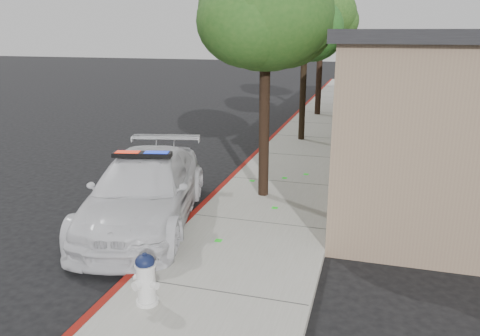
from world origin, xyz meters
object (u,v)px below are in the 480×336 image
object	(u,v)px
clapboard_building	(457,91)
street_tree_mid	(305,32)
fire_hydrant	(146,279)
street_tree_near	(266,18)
street_tree_far	(323,17)
police_car	(144,191)

from	to	relation	value
clapboard_building	street_tree_mid	xyz separation A→B (m)	(-5.46, -0.46, 2.05)
clapboard_building	fire_hydrant	size ratio (longest dim) A/B	24.77
clapboard_building	street_tree_near	size ratio (longest dim) A/B	3.59
street_tree_mid	street_tree_far	bearing A→B (deg)	90.66
street_tree_near	street_tree_far	size ratio (longest dim) A/B	0.93
fire_hydrant	street_tree_near	size ratio (longest dim) A/B	0.15
police_car	street_tree_far	bearing A→B (deg)	69.00
street_tree_far	police_car	bearing A→B (deg)	-97.89
clapboard_building	police_car	xyz separation A→B (m)	(-7.59, -9.43, -1.35)
street_tree_far	clapboard_building	bearing A→B (deg)	-44.50
clapboard_building	street_tree_mid	size ratio (longest dim) A/B	3.91
street_tree_near	street_tree_far	distance (m)	12.65
street_tree_mid	police_car	bearing A→B (deg)	-103.33
fire_hydrant	street_tree_far	world-z (taller)	street_tree_far
police_car	street_tree_near	xyz separation A→B (m)	(2.22, 2.23, 3.71)
clapboard_building	street_tree_near	xyz separation A→B (m)	(-5.37, -7.21, 2.36)
clapboard_building	police_car	size ratio (longest dim) A/B	3.66
street_tree_mid	street_tree_far	xyz separation A→B (m)	(-0.07, 5.89, 0.67)
fire_hydrant	street_tree_far	bearing A→B (deg)	108.70
police_car	street_tree_near	bearing A→B (deg)	32.02
police_car	street_tree_mid	xyz separation A→B (m)	(2.13, 8.98, 3.40)
fire_hydrant	street_tree_near	bearing A→B (deg)	104.02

